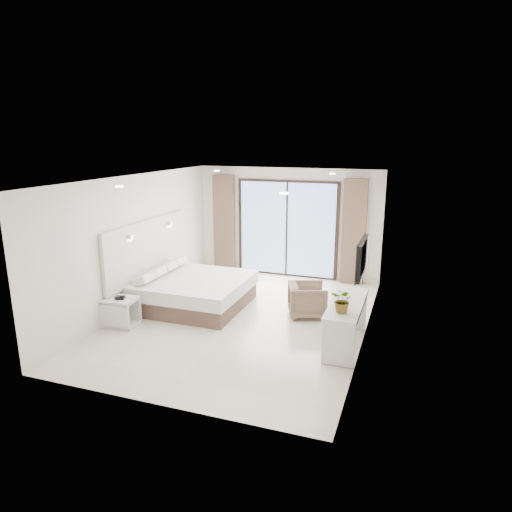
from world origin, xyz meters
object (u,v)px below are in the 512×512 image
(console_desk, at_px, (346,314))
(armchair, at_px, (307,298))
(nightstand, at_px, (121,312))
(bed, at_px, (193,291))

(console_desk, xyz_separation_m, armchair, (-0.91, 1.10, -0.21))
(nightstand, bearing_deg, armchair, 23.41)
(nightstand, relative_size, armchair, 0.86)
(bed, height_order, armchair, bed)
(nightstand, relative_size, console_desk, 0.37)
(bed, xyz_separation_m, nightstand, (-0.78, -1.38, -0.05))
(console_desk, height_order, armchair, console_desk)
(nightstand, distance_m, console_desk, 4.11)
(nightstand, xyz_separation_m, armchair, (3.15, 1.64, 0.09))
(nightstand, height_order, console_desk, console_desk)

